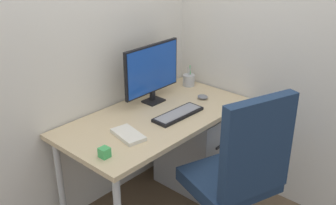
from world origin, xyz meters
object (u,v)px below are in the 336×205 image
(monitor, at_px, (152,70))
(mouse, at_px, (203,97))
(keyboard, at_px, (178,114))
(notebook, at_px, (128,135))
(pen_holder, at_px, (189,80))
(filing_cabinet, at_px, (197,146))
(desk_clamp_accessory, at_px, (104,152))
(office_chair, at_px, (240,170))

(monitor, distance_m, mouse, 0.44)
(keyboard, distance_m, notebook, 0.43)
(keyboard, height_order, mouse, mouse)
(pen_holder, bearing_deg, mouse, -119.36)
(filing_cabinet, height_order, pen_holder, pen_holder)
(monitor, bearing_deg, notebook, -151.98)
(filing_cabinet, xyz_separation_m, desk_clamp_accessory, (-0.99, -0.11, 0.44))
(mouse, distance_m, notebook, 0.76)
(filing_cabinet, distance_m, monitor, 0.73)
(monitor, distance_m, keyboard, 0.38)
(keyboard, height_order, pen_holder, pen_holder)
(desk_clamp_accessory, bearing_deg, office_chair, -42.03)
(keyboard, bearing_deg, filing_cabinet, 13.24)
(office_chair, relative_size, mouse, 13.37)
(mouse, bearing_deg, office_chair, -128.45)
(monitor, relative_size, mouse, 6.24)
(keyboard, bearing_deg, office_chair, -98.85)
(notebook, bearing_deg, monitor, 39.68)
(monitor, relative_size, notebook, 2.22)
(monitor, distance_m, desk_clamp_accessory, 0.83)
(monitor, xyz_separation_m, mouse, (0.28, -0.25, -0.23))
(desk_clamp_accessory, bearing_deg, mouse, 4.77)
(notebook, bearing_deg, filing_cabinet, 14.35)
(monitor, xyz_separation_m, pen_holder, (0.42, 0.00, -0.20))
(filing_cabinet, bearing_deg, office_chair, -122.45)
(pen_holder, bearing_deg, office_chair, -123.33)
(monitor, relative_size, pen_holder, 3.03)
(filing_cabinet, xyz_separation_m, mouse, (0.02, -0.03, 0.42))
(pen_holder, xyz_separation_m, notebook, (-0.90, -0.26, -0.03))
(mouse, bearing_deg, keyboard, -175.36)
(keyboard, distance_m, mouse, 0.34)
(filing_cabinet, distance_m, keyboard, 0.53)
(keyboard, xyz_separation_m, notebook, (-0.43, 0.04, 0.00))
(filing_cabinet, relative_size, notebook, 2.80)
(notebook, distance_m, desk_clamp_accessory, 0.26)
(keyboard, relative_size, desk_clamp_accessory, 6.72)
(office_chair, relative_size, pen_holder, 6.50)
(mouse, relative_size, desk_clamp_accessory, 1.41)
(office_chair, distance_m, filing_cabinet, 0.80)
(pen_holder, xyz_separation_m, desk_clamp_accessory, (-1.15, -0.33, -0.02))
(office_chair, bearing_deg, monitor, 80.40)
(filing_cabinet, relative_size, pen_holder, 3.82)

